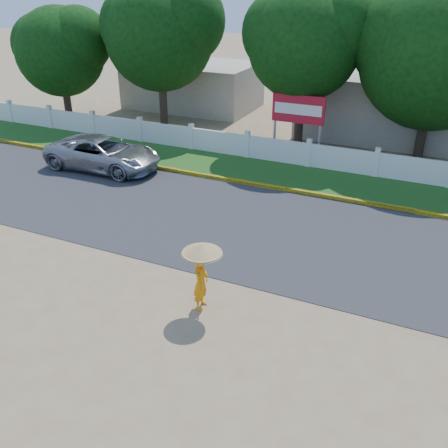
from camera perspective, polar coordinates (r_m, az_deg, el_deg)
name	(u,v)px	position (r m, az deg, el deg)	size (l,w,h in m)	color
ground	(194,296)	(13.93, -3.46, -8.19)	(120.00, 120.00, 0.00)	#9E8460
road	(254,227)	(17.44, 3.42, -0.39)	(60.00, 7.00, 0.02)	#38383A
grass_verge	(298,177)	(21.99, 8.48, 5.35)	(60.00, 3.50, 0.03)	#2D601E
curb	(286,189)	(20.45, 7.09, 3.95)	(40.00, 0.18, 0.16)	yellow
fence	(308,155)	(23.12, 9.63, 7.77)	(40.00, 0.10, 1.10)	silver
building_near	(400,106)	(28.82, 19.51, 12.63)	(10.00, 6.00, 3.20)	#B7AD99
building_far	(193,85)	(33.52, -3.57, 15.56)	(8.00, 5.00, 2.80)	#B7AD99
vehicle	(103,153)	(23.13, -13.64, 7.86)	(2.41, 5.23, 1.45)	#94959B
monk_with_parasol	(201,267)	(12.79, -2.60, -4.95)	(1.05, 1.05, 1.92)	orange
billboard	(298,113)	(23.92, 8.46, 12.49)	(2.50, 0.13, 2.95)	gray
tree_row	(387,51)	(24.68, 18.12, 18.31)	(37.38, 7.47, 8.39)	#473828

